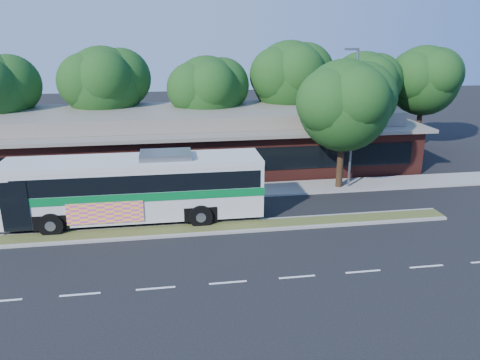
# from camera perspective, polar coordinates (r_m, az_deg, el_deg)

# --- Properties ---
(ground) EXTENTS (120.00, 120.00, 0.00)m
(ground) POSITION_cam_1_polar(r_m,az_deg,el_deg) (24.55, -3.02, -6.56)
(ground) COLOR black
(ground) RESTS_ON ground
(median_strip) EXTENTS (26.00, 1.10, 0.15)m
(median_strip) POSITION_cam_1_polar(r_m,az_deg,el_deg) (25.06, -3.17, -5.84)
(median_strip) COLOR #464E21
(median_strip) RESTS_ON ground
(sidewalk) EXTENTS (44.00, 2.60, 0.12)m
(sidewalk) POSITION_cam_1_polar(r_m,az_deg,el_deg) (30.45, -4.30, -1.52)
(sidewalk) COLOR gray
(sidewalk) RESTS_ON ground
(plaza_building) EXTENTS (33.20, 11.20, 4.45)m
(plaza_building) POSITION_cam_1_polar(r_m,az_deg,el_deg) (36.20, -5.26, 5.01)
(plaza_building) COLOR #4F1E18
(plaza_building) RESTS_ON ground
(lamp_post) EXTENTS (0.93, 0.18, 9.07)m
(lamp_post) POSITION_cam_1_polar(r_m,az_deg,el_deg) (31.05, 13.59, 7.66)
(lamp_post) COLOR slate
(lamp_post) RESTS_ON ground
(tree_bg_b) EXTENTS (6.69, 6.00, 9.00)m
(tree_bg_b) POSITION_cam_1_polar(r_m,az_deg,el_deg) (38.85, -15.66, 11.32)
(tree_bg_b) COLOR black
(tree_bg_b) RESTS_ON ground
(tree_bg_c) EXTENTS (6.24, 5.60, 8.26)m
(tree_bg_c) POSITION_cam_1_polar(r_m,az_deg,el_deg) (37.83, -3.48, 10.93)
(tree_bg_c) COLOR black
(tree_bg_c) RESTS_ON ground
(tree_bg_d) EXTENTS (6.91, 6.20, 9.37)m
(tree_bg_d) POSITION_cam_1_polar(r_m,az_deg,el_deg) (40.02, 6.68, 12.41)
(tree_bg_d) COLOR black
(tree_bg_d) RESTS_ON ground
(tree_bg_e) EXTENTS (6.47, 5.80, 8.50)m
(tree_bg_e) POSITION_cam_1_polar(r_m,az_deg,el_deg) (41.15, 15.22, 11.12)
(tree_bg_e) COLOR black
(tree_bg_e) RESTS_ON ground
(tree_bg_f) EXTENTS (6.69, 6.00, 8.92)m
(tree_bg_f) POSITION_cam_1_polar(r_m,az_deg,el_deg) (44.76, 21.93, 11.38)
(tree_bg_f) COLOR black
(tree_bg_f) RESTS_ON ground
(transit_bus) EXTENTS (13.83, 3.33, 3.87)m
(transit_bus) POSITION_cam_1_polar(r_m,az_deg,el_deg) (26.01, -12.52, -0.46)
(transit_bus) COLOR silver
(transit_bus) RESTS_ON ground
(sedan) EXTENTS (5.31, 3.66, 1.43)m
(sedan) POSITION_cam_1_polar(r_m,az_deg,el_deg) (33.59, -20.51, 0.40)
(sedan) COLOR silver
(sedan) RESTS_ON ground
(sidewalk_tree) EXTENTS (6.50, 5.83, 8.45)m
(sidewalk_tree) POSITION_cam_1_polar(r_m,az_deg,el_deg) (31.05, 13.24, 9.13)
(sidewalk_tree) COLOR black
(sidewalk_tree) RESTS_ON ground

